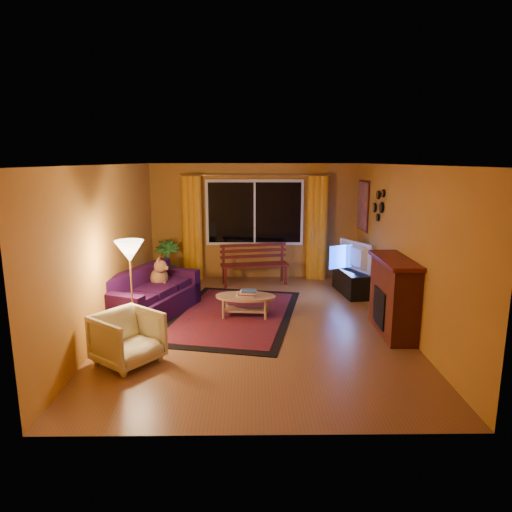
{
  "coord_description": "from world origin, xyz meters",
  "views": [
    {
      "loc": [
        -0.08,
        -6.9,
        2.57
      ],
      "look_at": [
        0.0,
        0.3,
        1.05
      ],
      "focal_mm": 32.0,
      "sensor_mm": 36.0,
      "label": 1
    }
  ],
  "objects_px": {
    "armchair": "(128,336)",
    "floor_lamp": "(132,292)",
    "bench": "(255,275)",
    "sofa": "(152,294)",
    "coffee_table": "(246,306)",
    "tv_console": "(350,282)"
  },
  "relations": [
    {
      "from": "armchair",
      "to": "floor_lamp",
      "type": "xyz_separation_m",
      "value": [
        -0.1,
        0.7,
        0.37
      ]
    },
    {
      "from": "bench",
      "to": "floor_lamp",
      "type": "xyz_separation_m",
      "value": [
        -1.76,
        -3.08,
        0.53
      ]
    },
    {
      "from": "sofa",
      "to": "bench",
      "type": "bearing_deg",
      "value": 69.96
    },
    {
      "from": "floor_lamp",
      "to": "coffee_table",
      "type": "xyz_separation_m",
      "value": [
        1.59,
        1.07,
        -0.56
      ]
    },
    {
      "from": "sofa",
      "to": "coffee_table",
      "type": "xyz_separation_m",
      "value": [
        1.57,
        -0.04,
        -0.21
      ]
    },
    {
      "from": "tv_console",
      "to": "sofa",
      "type": "bearing_deg",
      "value": -168.04
    },
    {
      "from": "armchair",
      "to": "sofa",
      "type": "bearing_deg",
      "value": 40.71
    },
    {
      "from": "sofa",
      "to": "armchair",
      "type": "bearing_deg",
      "value": -66.13
    },
    {
      "from": "armchair",
      "to": "coffee_table",
      "type": "relative_size",
      "value": 0.74
    },
    {
      "from": "sofa",
      "to": "coffee_table",
      "type": "bearing_deg",
      "value": 19.83
    },
    {
      "from": "bench",
      "to": "armchair",
      "type": "relative_size",
      "value": 1.89
    },
    {
      "from": "bench",
      "to": "tv_console",
      "type": "bearing_deg",
      "value": -30.14
    },
    {
      "from": "bench",
      "to": "coffee_table",
      "type": "height_order",
      "value": "bench"
    },
    {
      "from": "coffee_table",
      "to": "tv_console",
      "type": "bearing_deg",
      "value": 33.15
    },
    {
      "from": "armchair",
      "to": "floor_lamp",
      "type": "distance_m",
      "value": 0.8
    },
    {
      "from": "sofa",
      "to": "tv_console",
      "type": "height_order",
      "value": "sofa"
    },
    {
      "from": "bench",
      "to": "tv_console",
      "type": "height_order",
      "value": "tv_console"
    },
    {
      "from": "floor_lamp",
      "to": "tv_console",
      "type": "relative_size",
      "value": 1.32
    },
    {
      "from": "armchair",
      "to": "tv_console",
      "type": "bearing_deg",
      "value": -10.43
    },
    {
      "from": "sofa",
      "to": "coffee_table",
      "type": "height_order",
      "value": "sofa"
    },
    {
      "from": "armchair",
      "to": "bench",
      "type": "bearing_deg",
      "value": 14.56
    },
    {
      "from": "armchair",
      "to": "coffee_table",
      "type": "bearing_deg",
      "value": -1.82
    }
  ]
}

